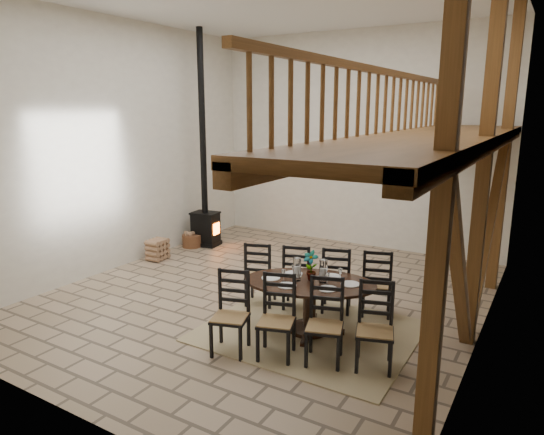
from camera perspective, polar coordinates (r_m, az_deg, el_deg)
The scene contains 7 objects.
ground at distance 8.74m, azimuth -0.69°, elevation -9.13°, with size 8.00×8.00×0.00m, color #9C8368.
room_shell at distance 7.55m, azimuth 7.10°, elevation 10.81°, with size 7.02×8.02×5.01m.
rug at distance 7.44m, azimuth 4.37°, elevation -13.17°, with size 3.00×2.50×0.02m, color tan.
dining_table at distance 7.28m, azimuth 4.43°, elevation -10.44°, with size 2.93×2.78×1.24m.
wood_stove at distance 11.64m, azimuth -7.92°, elevation 2.15°, with size 0.69×0.57×5.00m.
log_basket at distance 11.76m, azimuth -9.40°, elevation -2.64°, with size 0.46×0.46×0.38m.
log_stack at distance 10.91m, azimuth -13.31°, elevation -3.68°, with size 0.36×0.48×0.46m.
Camera 1 is at (4.25, -6.90, 3.28)m, focal length 32.00 mm.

